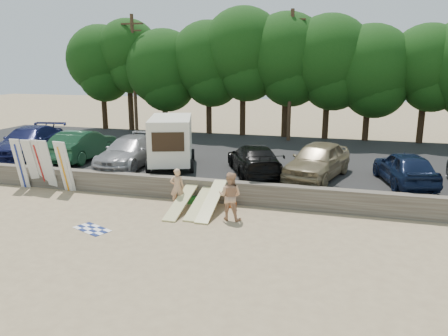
{
  "coord_description": "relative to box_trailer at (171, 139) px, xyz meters",
  "views": [
    {
      "loc": [
        5.97,
        -15.14,
        6.14
      ],
      "look_at": [
        0.85,
        3.0,
        1.59
      ],
      "focal_mm": 35.0,
      "sensor_mm": 36.0,
      "label": 1
    }
  ],
  "objects": [
    {
      "name": "surfboard_upright_3",
      "position": [
        -5.02,
        -3.58,
        -0.92
      ],
      "size": [
        0.52,
        0.67,
        2.54
      ],
      "primitive_type": "cube",
      "rotation": [
        0.23,
        0.0,
        -0.04
      ],
      "color": "silver",
      "rests_on": "ground"
    },
    {
      "name": "cooler",
      "position": [
        2.5,
        -3.7,
        -2.03
      ],
      "size": [
        0.41,
        0.33,
        0.32
      ],
      "primitive_type": "cube",
      "rotation": [
        0.0,
        0.0,
        0.09
      ],
      "color": "#23802A",
      "rests_on": "ground"
    },
    {
      "name": "surfboard_upright_4",
      "position": [
        -4.1,
        -3.67,
        -0.92
      ],
      "size": [
        0.56,
        0.67,
        2.55
      ],
      "primitive_type": "cube",
      "rotation": [
        0.22,
        0.0,
        -0.11
      ],
      "color": "silver",
      "rests_on": "ground"
    },
    {
      "name": "box_trailer",
      "position": [
        0.0,
        0.0,
        0.0
      ],
      "size": [
        3.36,
        4.62,
        2.66
      ],
      "rotation": [
        0.0,
        0.0,
        0.33
      ],
      "color": "silver",
      "rests_on": "parking_lot"
    },
    {
      "name": "treeline",
      "position": [
        3.55,
        11.41,
        4.15
      ],
      "size": [
        33.27,
        6.63,
        9.5
      ],
      "color": "#382616",
      "rests_on": "parking_lot"
    },
    {
      "name": "beach_towel",
      "position": [
        -0.12,
        -7.65,
        -2.19
      ],
      "size": [
        1.97,
        1.97,
        0.0
      ],
      "primitive_type": "plane",
      "rotation": [
        0.0,
        0.0,
        -0.41
      ],
      "color": "white",
      "rests_on": "ground"
    },
    {
      "name": "ground",
      "position": [
        2.95,
        -6.1,
        -2.19
      ],
      "size": [
        120.0,
        120.0,
        0.0
      ],
      "primitive_type": "plane",
      "color": "tan",
      "rests_on": "ground"
    },
    {
      "name": "surfboard_upright_0",
      "position": [
        -6.55,
        -3.71,
        -0.91
      ],
      "size": [
        0.53,
        0.6,
        2.56
      ],
      "primitive_type": "cube",
      "rotation": [
        0.2,
        0.0,
        0.05
      ],
      "color": "silver",
      "rests_on": "ground"
    },
    {
      "name": "surfboard_low_0",
      "position": [
        2.37,
        -4.72,
        -1.79
      ],
      "size": [
        0.56,
        2.92,
        0.81
      ],
      "primitive_type": "cube",
      "rotation": [
        0.25,
        0.0,
        0.0
      ],
      "color": "#D4CC85",
      "rests_on": "ground"
    },
    {
      "name": "gear_bag",
      "position": [
        4.36,
        -3.7,
        -2.08
      ],
      "size": [
        0.3,
        0.25,
        0.22
      ],
      "primitive_type": "cube",
      "rotation": [
        0.0,
        0.0,
        -0.01
      ],
      "color": "#DA5519",
      "rests_on": "ground"
    },
    {
      "name": "car_1",
      "position": [
        -5.63,
        0.31,
        -0.64
      ],
      "size": [
        2.01,
        5.23,
        1.7
      ],
      "primitive_type": "imported",
      "rotation": [
        0.0,
        0.0,
        3.18
      ],
      "color": "#163E24",
      "rests_on": "parking_lot"
    },
    {
      "name": "car_2",
      "position": [
        -2.27,
        -0.39,
        -0.71
      ],
      "size": [
        2.35,
        5.43,
        1.56
      ],
      "primitive_type": "imported",
      "rotation": [
        0.0,
        0.0,
        0.03
      ],
      "color": "gray",
      "rests_on": "parking_lot"
    },
    {
      "name": "car_0",
      "position": [
        -9.31,
        0.34,
        -0.64
      ],
      "size": [
        3.38,
        6.23,
        1.71
      ],
      "primitive_type": "imported",
      "rotation": [
        0.0,
        0.0,
        0.17
      ],
      "color": "#131845",
      "rests_on": "parking_lot"
    },
    {
      "name": "car_4",
      "position": [
        7.7,
        -0.29,
        -0.62
      ],
      "size": [
        3.35,
        5.47,
        1.74
      ],
      "primitive_type": "imported",
      "rotation": [
        0.0,
        0.0,
        -0.27
      ],
      "color": "#847454",
      "rests_on": "parking_lot"
    },
    {
      "name": "car_5",
      "position": [
        11.61,
        -0.39,
        -0.72
      ],
      "size": [
        2.85,
        4.86,
        1.55
      ],
      "primitive_type": "imported",
      "rotation": [
        0.0,
        0.0,
        3.38
      ],
      "color": "#0E1833",
      "rests_on": "parking_lot"
    },
    {
      "name": "beachgoer_a",
      "position": [
        1.99,
        -4.21,
        -1.34
      ],
      "size": [
        0.72,
        0.59,
        1.71
      ],
      "primitive_type": "imported",
      "rotation": [
        0.0,
        0.0,
        3.48
      ],
      "color": "tan",
      "rests_on": "ground"
    },
    {
      "name": "surfboard_low_1",
      "position": [
        3.16,
        -4.5,
        -1.79
      ],
      "size": [
        0.56,
        2.92,
        0.81
      ],
      "primitive_type": "cube",
      "rotation": [
        0.25,
        0.0,
        0.0
      ],
      "color": "#D4CC85",
      "rests_on": "ground"
    },
    {
      "name": "beachgoer_b",
      "position": [
        4.64,
        -5.18,
        -1.21
      ],
      "size": [
        0.99,
        0.79,
        1.96
      ],
      "primitive_type": "imported",
      "rotation": [
        0.0,
        0.0,
        3.09
      ],
      "color": "tan",
      "rests_on": "ground"
    },
    {
      "name": "surfboard_low_2",
      "position": [
        3.69,
        -4.63,
        -1.66
      ],
      "size": [
        0.56,
        2.85,
        1.07
      ],
      "primitive_type": "cube",
      "rotation": [
        0.34,
        0.0,
        0.0
      ],
      "color": "#D4CC85",
      "rests_on": "ground"
    },
    {
      "name": "surfboard_upright_5",
      "position": [
        -3.97,
        -3.66,
        -0.92
      ],
      "size": [
        0.51,
        0.68,
        2.54
      ],
      "primitive_type": "cube",
      "rotation": [
        0.24,
        0.0,
        0.01
      ],
      "color": "silver",
      "rests_on": "ground"
    },
    {
      "name": "surfboard_upright_1",
      "position": [
        -6.03,
        -3.53,
        -0.93
      ],
      "size": [
        0.53,
        0.75,
        2.53
      ],
      "primitive_type": "cube",
      "rotation": [
        0.26,
        0.0,
        0.04
      ],
      "color": "silver",
      "rests_on": "ground"
    },
    {
      "name": "surfboard_upright_2",
      "position": [
        -5.54,
        -3.5,
        -0.92
      ],
      "size": [
        0.6,
        0.73,
        2.54
      ],
      "primitive_type": "cube",
      "rotation": [
        0.24,
        0.0,
        -0.15
      ],
      "color": "silver",
      "rests_on": "ground"
    },
    {
      "name": "utility_poles",
      "position": [
        4.95,
        9.9,
        3.24
      ],
      "size": [
        25.8,
        0.26,
        9.0
      ],
      "color": "#473321",
      "rests_on": "parking_lot"
    },
    {
      "name": "car_3",
      "position": [
        4.56,
        -0.26,
        -0.76
      ],
      "size": [
        3.96,
        5.47,
        1.47
      ],
      "primitive_type": "imported",
      "rotation": [
        0.0,
        0.0,
        3.56
      ],
      "color": "black",
      "rests_on": "parking_lot"
    },
    {
      "name": "seawall",
      "position": [
        2.95,
        -3.1,
        -1.69
      ],
      "size": [
        44.0,
        0.5,
        1.0
      ],
      "primitive_type": "cube",
      "color": "#6B6356",
      "rests_on": "ground"
    },
    {
      "name": "parking_lot",
      "position": [
        2.95,
        4.4,
        -1.84
      ],
      "size": [
        44.0,
        14.5,
        0.7
      ],
      "primitive_type": "cube",
      "color": "#282828",
      "rests_on": "ground"
    }
  ]
}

